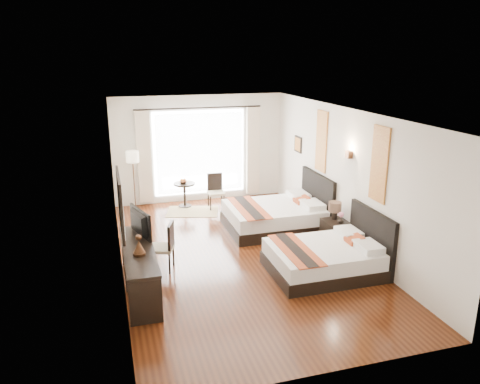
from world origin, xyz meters
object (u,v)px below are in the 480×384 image
object	(u,v)px
console_desk	(140,269)
window_chair	(216,198)
bed_far	(278,215)
vase	(341,223)
desk_chair	(163,255)
fruit_bowl	(183,182)
bed_near	(327,257)
side_table	(185,195)
nightstand	(336,234)
floor_lamp	(133,161)
television	(136,223)
table_lamp	(335,208)

from	to	relation	value
console_desk	window_chair	distance (m)	4.46
bed_far	vase	distance (m)	1.66
desk_chair	fruit_bowl	distance (m)	3.67
fruit_bowl	window_chair	world-z (taller)	window_chair
bed_near	side_table	bearing A→B (deg)	112.38
vase	window_chair	bearing A→B (deg)	118.95
desk_chair	window_chair	xyz separation A→B (m)	(1.76, 3.19, -0.01)
nightstand	fruit_bowl	size ratio (longest dim) A/B	2.69
fruit_bowl	console_desk	bearing A→B (deg)	-109.20
bed_far	console_desk	xyz separation A→B (m)	(-3.22, -2.05, 0.06)
vase	side_table	size ratio (longest dim) A/B	0.21
floor_lamp	television	bearing A→B (deg)	-93.34
console_desk	floor_lamp	distance (m)	4.32
bed_far	fruit_bowl	xyz separation A→B (m)	(-1.77, 2.13, 0.35)
window_chair	desk_chair	bearing A→B (deg)	-25.48
vase	window_chair	size ratio (longest dim) A/B	0.15
bed_far	side_table	distance (m)	2.76
side_table	window_chair	world-z (taller)	window_chair
nightstand	console_desk	size ratio (longest dim) A/B	0.26
vase	desk_chair	size ratio (longest dim) A/B	0.14
table_lamp	console_desk	world-z (taller)	table_lamp
side_table	fruit_bowl	bearing A→B (deg)	-154.91
desk_chair	side_table	world-z (taller)	desk_chair
bed_far	table_lamp	size ratio (longest dim) A/B	5.13
fruit_bowl	television	bearing A→B (deg)	-111.58
floor_lamp	window_chair	size ratio (longest dim) A/B	1.73
nightstand	window_chair	world-z (taller)	window_chair
desk_chair	floor_lamp	bearing A→B (deg)	-66.47
bed_near	window_chair	bearing A→B (deg)	104.75
bed_near	desk_chair	xyz separation A→B (m)	(-2.85, 0.93, -0.01)
vase	console_desk	size ratio (longest dim) A/B	0.06
bed_near	desk_chair	world-z (taller)	bed_near
side_table	console_desk	bearing A→B (deg)	-109.46
bed_near	fruit_bowl	distance (m)	4.83
vase	television	xyz separation A→B (m)	(-4.00, -0.06, 0.43)
side_table	fruit_bowl	xyz separation A→B (m)	(-0.03, -0.01, 0.34)
window_chair	side_table	bearing A→B (deg)	-110.60
bed_near	vase	size ratio (longest dim) A/B	14.96
nightstand	bed_far	bearing A→B (deg)	120.68
bed_far	console_desk	size ratio (longest dim) A/B	0.97
bed_near	bed_far	distance (m)	2.31
nightstand	desk_chair	bearing A→B (deg)	-178.81
bed_far	console_desk	world-z (taller)	bed_far
bed_far	nightstand	bearing A→B (deg)	-59.32
side_table	window_chair	xyz separation A→B (m)	(0.75, -0.34, -0.05)
console_desk	window_chair	size ratio (longest dim) A/B	2.49
console_desk	fruit_bowl	distance (m)	4.43
bed_near	bed_far	bearing A→B (deg)	92.23
television	window_chair	size ratio (longest dim) A/B	0.95
table_lamp	fruit_bowl	world-z (taller)	table_lamp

